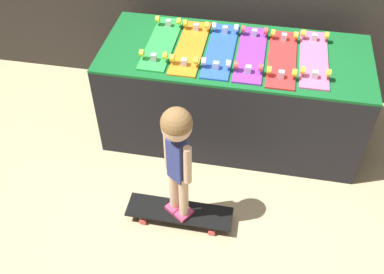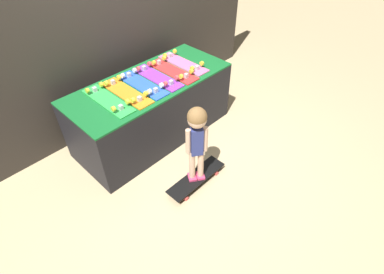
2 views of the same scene
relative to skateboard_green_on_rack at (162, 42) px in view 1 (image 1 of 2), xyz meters
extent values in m
plane|color=tan|center=(0.56, -0.63, -0.81)|extent=(16.00, 16.00, 0.00)
cube|color=black|center=(0.56, -0.01, -0.42)|extent=(1.99, 0.84, 0.77)
cube|color=#146028|center=(0.56, -0.01, -0.03)|extent=(1.99, 0.84, 0.02)
cube|color=green|center=(0.00, 0.00, -0.01)|extent=(0.20, 0.72, 0.01)
cube|color=#B7B7BC|center=(0.00, 0.24, 0.02)|extent=(0.04, 0.04, 0.05)
cylinder|color=yellow|center=(0.08, 0.24, 0.05)|extent=(0.03, 0.05, 0.05)
cylinder|color=yellow|center=(-0.08, 0.24, 0.05)|extent=(0.03, 0.05, 0.05)
cube|color=#B7B7BC|center=(0.00, -0.24, 0.02)|extent=(0.04, 0.04, 0.05)
cylinder|color=yellow|center=(0.08, -0.24, 0.05)|extent=(0.03, 0.05, 0.05)
cylinder|color=yellow|center=(-0.08, -0.24, 0.05)|extent=(0.03, 0.05, 0.05)
cube|color=orange|center=(0.22, -0.02, -0.01)|extent=(0.20, 0.72, 0.01)
cube|color=#B7B7BC|center=(0.22, 0.22, 0.02)|extent=(0.04, 0.04, 0.05)
cylinder|color=yellow|center=(0.31, 0.22, 0.05)|extent=(0.03, 0.05, 0.05)
cylinder|color=yellow|center=(0.14, 0.22, 0.05)|extent=(0.03, 0.05, 0.05)
cube|color=#B7B7BC|center=(0.22, -0.26, 0.02)|extent=(0.04, 0.04, 0.05)
cylinder|color=yellow|center=(0.31, -0.26, 0.05)|extent=(0.03, 0.05, 0.05)
cylinder|color=yellow|center=(0.14, -0.26, 0.05)|extent=(0.03, 0.05, 0.05)
cube|color=blue|center=(0.45, -0.02, -0.01)|extent=(0.20, 0.72, 0.01)
cube|color=#B7B7BC|center=(0.45, 0.22, 0.02)|extent=(0.04, 0.04, 0.05)
cylinder|color=white|center=(0.53, 0.22, 0.05)|extent=(0.03, 0.05, 0.05)
cylinder|color=white|center=(0.36, 0.22, 0.05)|extent=(0.03, 0.05, 0.05)
cube|color=#B7B7BC|center=(0.45, -0.25, 0.02)|extent=(0.04, 0.04, 0.05)
cylinder|color=white|center=(0.53, -0.25, 0.05)|extent=(0.03, 0.05, 0.05)
cylinder|color=white|center=(0.36, -0.25, 0.05)|extent=(0.03, 0.05, 0.05)
cube|color=purple|center=(0.67, -0.02, -0.01)|extent=(0.20, 0.72, 0.01)
cube|color=#B7B7BC|center=(0.67, 0.22, 0.02)|extent=(0.04, 0.04, 0.05)
cylinder|color=#D84C4C|center=(0.76, 0.22, 0.05)|extent=(0.03, 0.05, 0.05)
cylinder|color=#D84C4C|center=(0.59, 0.22, 0.05)|extent=(0.03, 0.05, 0.05)
cube|color=#B7B7BC|center=(0.67, -0.26, 0.02)|extent=(0.04, 0.04, 0.05)
cylinder|color=#D84C4C|center=(0.76, -0.26, 0.05)|extent=(0.03, 0.05, 0.05)
cylinder|color=#D84C4C|center=(0.59, -0.26, 0.05)|extent=(0.03, 0.05, 0.05)
cube|color=red|center=(0.90, -0.04, -0.01)|extent=(0.20, 0.72, 0.01)
cube|color=#B7B7BC|center=(0.90, 0.20, 0.02)|extent=(0.04, 0.04, 0.05)
cylinder|color=yellow|center=(0.98, 0.20, 0.05)|extent=(0.03, 0.05, 0.05)
cylinder|color=yellow|center=(0.81, 0.20, 0.05)|extent=(0.03, 0.05, 0.05)
cube|color=#B7B7BC|center=(0.90, -0.28, 0.02)|extent=(0.04, 0.04, 0.05)
cylinder|color=yellow|center=(0.98, -0.28, 0.05)|extent=(0.03, 0.05, 0.05)
cylinder|color=yellow|center=(0.81, -0.28, 0.05)|extent=(0.03, 0.05, 0.05)
cube|color=pink|center=(1.12, 0.00, -0.01)|extent=(0.20, 0.72, 0.01)
cube|color=#B7B7BC|center=(1.12, 0.24, 0.02)|extent=(0.04, 0.04, 0.05)
cylinder|color=yellow|center=(1.21, 0.24, 0.05)|extent=(0.03, 0.05, 0.05)
cylinder|color=yellow|center=(1.04, 0.24, 0.05)|extent=(0.03, 0.05, 0.05)
cube|color=#B7B7BC|center=(1.12, -0.24, 0.02)|extent=(0.04, 0.04, 0.05)
cylinder|color=yellow|center=(1.21, -0.24, 0.05)|extent=(0.03, 0.05, 0.05)
cylinder|color=yellow|center=(1.04, -0.24, 0.05)|extent=(0.03, 0.05, 0.05)
cube|color=black|center=(0.33, -0.98, -0.73)|extent=(0.74, 0.20, 0.01)
cube|color=#B7B7BC|center=(0.57, -0.98, -0.76)|extent=(0.04, 0.04, 0.05)
cylinder|color=#D84C4C|center=(0.57, -0.90, -0.78)|extent=(0.05, 0.03, 0.05)
cylinder|color=#D84C4C|center=(0.57, -1.07, -0.78)|extent=(0.05, 0.03, 0.05)
cube|color=#B7B7BC|center=(0.08, -0.98, -0.76)|extent=(0.04, 0.04, 0.05)
cylinder|color=#D84C4C|center=(0.08, -0.90, -0.78)|extent=(0.05, 0.03, 0.05)
cylinder|color=#D84C4C|center=(0.08, -1.07, -0.78)|extent=(0.05, 0.03, 0.05)
cube|color=#E03D6B|center=(0.36, -1.01, -0.71)|extent=(0.14, 0.14, 0.03)
cylinder|color=#DBB293|center=(0.36, -1.01, -0.51)|extent=(0.06, 0.06, 0.37)
cube|color=#E03D6B|center=(0.29, -0.96, -0.71)|extent=(0.14, 0.14, 0.03)
cylinder|color=#DBB293|center=(0.29, -0.96, -0.51)|extent=(0.06, 0.06, 0.37)
cube|color=navy|center=(0.33, -0.98, -0.19)|extent=(0.15, 0.14, 0.32)
cylinder|color=#DBB293|center=(0.40, -1.03, -0.17)|extent=(0.05, 0.05, 0.30)
cylinder|color=#DBB293|center=(0.25, -0.93, -0.17)|extent=(0.05, 0.05, 0.30)
sphere|color=#DBB293|center=(0.33, -0.98, 0.09)|extent=(0.19, 0.19, 0.19)
sphere|color=olive|center=(0.33, -0.98, 0.12)|extent=(0.19, 0.19, 0.19)
camera|label=1|loc=(0.76, -2.81, 1.85)|focal=42.00mm
camera|label=2|loc=(-1.27, -2.45, 1.80)|focal=28.00mm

